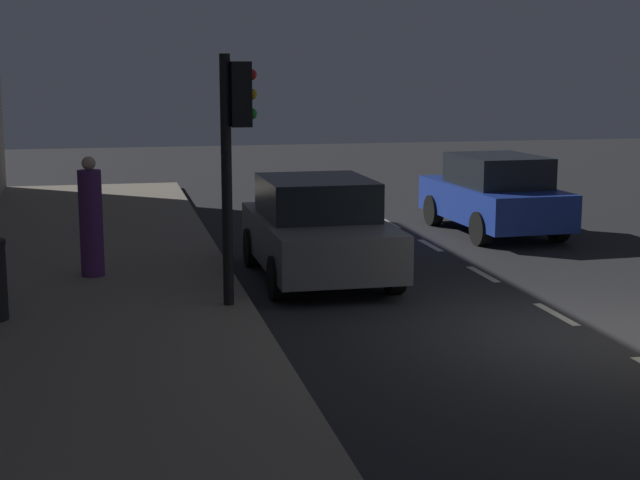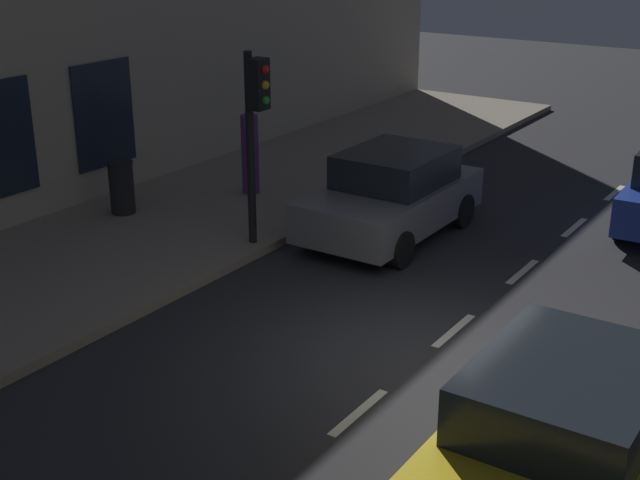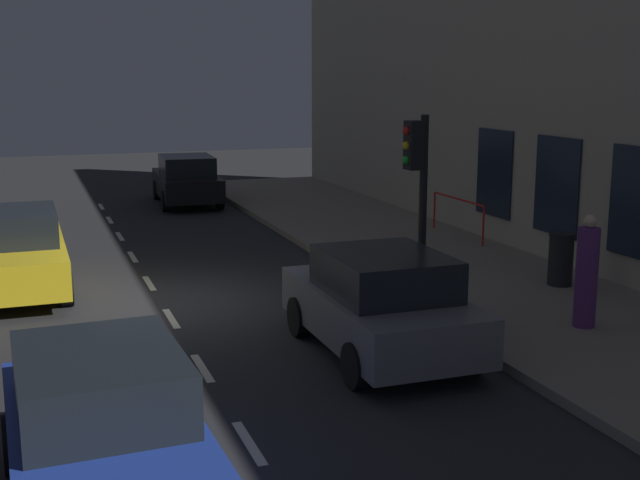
% 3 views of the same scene
% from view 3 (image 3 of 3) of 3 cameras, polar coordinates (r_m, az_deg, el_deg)
% --- Properties ---
extents(ground_plane, '(60.00, 60.00, 0.00)m').
position_cam_3_polar(ground_plane, '(15.51, -10.85, -4.34)').
color(ground_plane, '#28282B').
extents(sidewalk, '(4.50, 32.00, 0.15)m').
position_cam_3_polar(sidewalk, '(17.51, 9.78, -2.23)').
color(sidewalk, gray).
rests_on(sidewalk, ground).
extents(building_facade, '(0.65, 32.00, 7.14)m').
position_cam_3_polar(building_facade, '(18.44, 17.15, 9.07)').
color(building_facade, '#B2A893').
rests_on(building_facade, ground).
extents(lane_centre_line, '(0.12, 27.20, 0.01)m').
position_cam_3_polar(lane_centre_line, '(14.56, -10.23, -5.35)').
color(lane_centre_line, beige).
rests_on(lane_centre_line, ground).
extents(traffic_light, '(0.49, 0.32, 3.32)m').
position_cam_3_polar(traffic_light, '(14.47, 6.74, 4.49)').
color(traffic_light, black).
rests_on(traffic_light, sidewalk).
extents(parked_car_0, '(2.08, 4.30, 1.58)m').
position_cam_3_polar(parked_car_0, '(27.01, -9.18, 4.11)').
color(parked_car_0, black).
rests_on(parked_car_0, ground).
extents(parked_car_1, '(1.93, 3.95, 1.58)m').
position_cam_3_polar(parked_car_1, '(8.32, -14.67, -12.88)').
color(parked_car_1, '#1E389E').
rests_on(parked_car_1, ground).
extents(parked_car_2, '(1.97, 3.90, 1.58)m').
position_cam_3_polar(parked_car_2, '(12.39, 4.22, -4.38)').
color(parked_car_2, slate).
rests_on(parked_car_2, ground).
extents(parked_car_3, '(2.01, 4.26, 1.58)m').
position_cam_3_polar(parked_car_3, '(16.93, -20.44, -0.78)').
color(parked_car_3, gold).
rests_on(parked_car_3, ground).
extents(pedestrian_0, '(0.49, 0.49, 1.83)m').
position_cam_3_polar(pedestrian_0, '(13.86, 17.92, -2.32)').
color(pedestrian_0, '#5B2D70').
rests_on(pedestrian_0, sidewalk).
extents(trash_bin, '(0.49, 0.49, 1.02)m').
position_cam_3_polar(trash_bin, '(16.52, 16.28, -1.27)').
color(trash_bin, black).
rests_on(trash_bin, sidewalk).
extents(red_railing, '(0.05, 2.52, 0.97)m').
position_cam_3_polar(red_railing, '(20.84, 9.49, 2.25)').
color(red_railing, red).
rests_on(red_railing, sidewalk).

